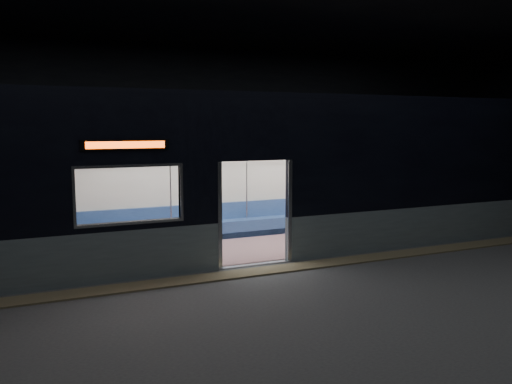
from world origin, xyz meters
TOP-DOWN VIEW (x-y plane):
  - station_floor at (0.00, 0.00)m, footprint 24.00×14.00m
  - station_envelope at (0.00, 0.00)m, footprint 24.00×14.00m
  - tactile_strip at (0.00, 0.55)m, footprint 22.80×0.50m
  - metro_car at (-0.00, 2.54)m, footprint 18.00×3.04m
  - passenger at (4.28, 3.55)m, footprint 0.41×0.66m
  - handbag at (4.28, 3.34)m, footprint 0.25×0.22m
  - transit_map at (3.31, 3.85)m, footprint 1.01×0.03m

SIDE VIEW (x-z plane):
  - station_floor at x=0.00m, z-range -0.01..0.00m
  - tactile_strip at x=0.00m, z-range 0.00..0.03m
  - handbag at x=4.28m, z-range 0.60..0.72m
  - passenger at x=4.28m, z-range 0.12..1.42m
  - transit_map at x=3.31m, z-range 1.15..1.81m
  - metro_car at x=0.00m, z-range 0.17..3.52m
  - station_envelope at x=0.00m, z-range 1.16..6.16m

